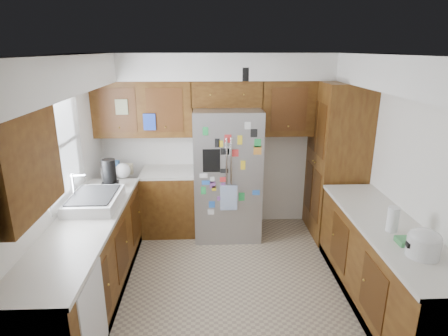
{
  "coord_description": "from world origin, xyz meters",
  "views": [
    {
      "loc": [
        -0.24,
        -3.7,
        2.55
      ],
      "look_at": [
        -0.08,
        0.35,
        1.25
      ],
      "focal_mm": 30.0,
      "sensor_mm": 36.0,
      "label": 1
    }
  ],
  "objects": [
    {
      "name": "paper_towel",
      "position": [
        1.45,
        -0.61,
        1.04
      ],
      "size": [
        0.11,
        0.11,
        0.24
      ],
      "primitive_type": "cylinder",
      "color": "white",
      "rests_on": "right_counter_run"
    },
    {
      "name": "left_counter_clutter",
      "position": [
        -1.45,
        0.84,
        1.05
      ],
      "size": [
        0.34,
        0.86,
        0.38
      ],
      "color": "black",
      "rests_on": "left_counter_run"
    },
    {
      "name": "rice_cooker",
      "position": [
        1.5,
        -1.05,
        1.04
      ],
      "size": [
        0.28,
        0.26,
        0.23
      ],
      "color": "silver",
      "rests_on": "right_counter_run"
    },
    {
      "name": "pantry",
      "position": [
        1.5,
        1.15,
        1.07
      ],
      "size": [
        0.6,
        0.9,
        2.15
      ],
      "primitive_type": "cube",
      "color": "#42210C",
      "rests_on": "ground"
    },
    {
      "name": "floor",
      "position": [
        0.0,
        0.0,
        0.0
      ],
      "size": [
        3.6,
        3.6,
        0.0
      ],
      "primitive_type": "plane",
      "color": "tan",
      "rests_on": "ground"
    },
    {
      "name": "right_counter_run",
      "position": [
        1.5,
        -0.47,
        0.42
      ],
      "size": [
        0.63,
        2.25,
        0.92
      ],
      "color": "#42210C",
      "rests_on": "ground"
    },
    {
      "name": "sink_assembly",
      "position": [
        -1.5,
        0.1,
        0.99
      ],
      "size": [
        0.52,
        0.7,
        0.37
      ],
      "color": "white",
      "rests_on": "left_counter_run"
    },
    {
      "name": "bridge_cabinet",
      "position": [
        0.0,
        1.43,
        1.98
      ],
      "size": [
        0.96,
        0.34,
        0.35
      ],
      "primitive_type": "cube",
      "color": "#42210C",
      "rests_on": "fridge"
    },
    {
      "name": "room_shell",
      "position": [
        -0.11,
        0.36,
        1.82
      ],
      "size": [
        3.64,
        3.24,
        2.52
      ],
      "color": "white",
      "rests_on": "ground"
    },
    {
      "name": "fridge_top_items",
      "position": [
        -0.1,
        1.4,
        2.29
      ],
      "size": [
        0.92,
        0.38,
        0.31
      ],
      "color": "#1A3AC3",
      "rests_on": "bridge_cabinet"
    },
    {
      "name": "fridge",
      "position": [
        -0.0,
        1.2,
        0.9
      ],
      "size": [
        0.9,
        0.79,
        1.8
      ],
      "color": "#A5A4A9",
      "rests_on": "ground"
    },
    {
      "name": "left_counter_run",
      "position": [
        -1.36,
        0.03,
        0.43
      ],
      "size": [
        1.36,
        3.2,
        0.92
      ],
      "color": "#42210C",
      "rests_on": "ground"
    }
  ]
}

